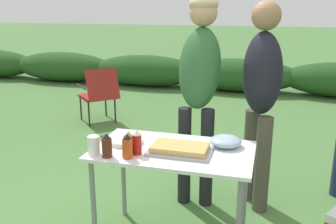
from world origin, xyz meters
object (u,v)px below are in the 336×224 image
(mixing_bowl, at_px, (226,141))
(bbq_sauce_bottle, at_px, (107,146))
(hot_sauce_bottle, at_px, (127,147))
(beer_bottle, at_px, (129,143))
(standing_person_in_olive_jacket, at_px, (261,89))
(paper_cup_stack, at_px, (94,145))
(camp_chair_green_behind_table, at_px, (99,92))
(plate_stack, at_px, (126,141))
(food_tray, at_px, (180,149))
(folding_table, at_px, (173,160))
(standing_person_in_gray_fleece, at_px, (200,74))
(ketchup_bottle, at_px, (137,143))

(mixing_bowl, distance_m, bbq_sauce_bottle, 0.83)
(mixing_bowl, height_order, hot_sauce_bottle, hot_sauce_bottle)
(beer_bottle, bearing_deg, standing_person_in_olive_jacket, 47.12)
(mixing_bowl, bearing_deg, paper_cup_stack, -155.21)
(hot_sauce_bottle, xyz_separation_m, standing_person_in_olive_jacket, (0.79, 0.96, 0.22))
(mixing_bowl, distance_m, camp_chair_green_behind_table, 3.20)
(plate_stack, height_order, standing_person_in_olive_jacket, standing_person_in_olive_jacket)
(plate_stack, xyz_separation_m, hot_sauce_bottle, (0.12, -0.26, 0.06))
(food_tray, distance_m, hot_sauce_bottle, 0.36)
(mixing_bowl, bearing_deg, folding_table, -155.42)
(paper_cup_stack, xyz_separation_m, hot_sauce_bottle, (0.24, 0.00, 0.01))
(bbq_sauce_bottle, bearing_deg, hot_sauce_bottle, 8.00)
(folding_table, bearing_deg, food_tray, -39.63)
(food_tray, bearing_deg, standing_person_in_gray_fleece, 91.87)
(plate_stack, distance_m, mixing_bowl, 0.72)
(mixing_bowl, xyz_separation_m, camp_chair_green_behind_table, (-2.12, 2.37, -0.31))
(food_tray, xyz_separation_m, hot_sauce_bottle, (-0.31, -0.17, 0.05))
(standing_person_in_gray_fleece, bearing_deg, folding_table, -94.53)
(paper_cup_stack, height_order, ketchup_bottle, ketchup_bottle)
(food_tray, relative_size, plate_stack, 1.68)
(hot_sauce_bottle, height_order, camp_chair_green_behind_table, hot_sauce_bottle)
(plate_stack, relative_size, standing_person_in_gray_fleece, 0.14)
(food_tray, bearing_deg, beer_bottle, -164.68)
(ketchup_bottle, bearing_deg, standing_person_in_olive_jacket, 49.61)
(standing_person_in_gray_fleece, bearing_deg, plate_stack, -120.83)
(beer_bottle, relative_size, ketchup_bottle, 0.89)
(paper_cup_stack, xyz_separation_m, standing_person_in_gray_fleece, (0.52, 0.97, 0.34))
(standing_person_in_gray_fleece, bearing_deg, camp_chair_green_behind_table, 133.63)
(bbq_sauce_bottle, xyz_separation_m, ketchup_bottle, (0.18, 0.10, 0.00))
(plate_stack, bearing_deg, paper_cup_stack, -115.50)
(standing_person_in_olive_jacket, bearing_deg, folding_table, -67.23)
(plate_stack, xyz_separation_m, paper_cup_stack, (-0.12, -0.26, 0.05))
(ketchup_bottle, bearing_deg, camp_chair_green_behind_table, 120.43)
(bbq_sauce_bottle, bearing_deg, food_tray, 23.55)
(plate_stack, bearing_deg, hot_sauce_bottle, -65.69)
(food_tray, bearing_deg, standing_person_in_olive_jacket, 58.37)
(standing_person_in_gray_fleece, xyz_separation_m, standing_person_in_olive_jacket, (0.51, -0.01, -0.10))
(paper_cup_stack, bearing_deg, ketchup_bottle, 15.79)
(food_tray, bearing_deg, hot_sauce_bottle, -150.48)
(paper_cup_stack, bearing_deg, folding_table, 24.93)
(beer_bottle, bearing_deg, ketchup_bottle, -4.89)
(paper_cup_stack, height_order, standing_person_in_gray_fleece, standing_person_in_gray_fleece)
(beer_bottle, bearing_deg, paper_cup_stack, -158.57)
(plate_stack, bearing_deg, ketchup_bottle, -48.94)
(bbq_sauce_bottle, height_order, standing_person_in_gray_fleece, standing_person_in_gray_fleece)
(ketchup_bottle, height_order, hot_sauce_bottle, ketchup_bottle)
(bbq_sauce_bottle, xyz_separation_m, hot_sauce_bottle, (0.14, 0.02, 0.00))
(ketchup_bottle, distance_m, standing_person_in_olive_jacket, 1.18)
(folding_table, relative_size, hot_sauce_bottle, 6.63)
(paper_cup_stack, relative_size, bbq_sauce_bottle, 0.78)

